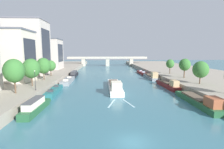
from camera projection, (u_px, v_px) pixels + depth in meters
ground_plane at (133, 142)px, 20.61m from camera, size 400.00×400.00×0.00m
quay_left at (28, 75)px, 72.90m from camera, size 36.00×170.00×2.01m
quay_right at (190, 74)px, 76.86m from camera, size 36.00×170.00×2.01m
barge_midriver at (115, 86)px, 49.49m from camera, size 3.54×21.07×3.34m
wake_behind_barge at (120, 103)px, 36.26m from camera, size 5.60×5.87×0.03m
moored_boat_left_midway at (35, 106)px, 30.99m from camera, size 2.34×10.56×2.49m
moored_boat_left_second at (54, 91)px, 44.70m from camera, size 2.60×12.85×2.42m
moored_boat_left_far at (68, 80)px, 60.87m from camera, size 3.36×15.06×2.40m
moored_boat_left_end at (74, 74)px, 75.14m from camera, size 2.39×13.43×2.51m
moored_boat_right_far at (199, 101)px, 34.91m from camera, size 3.25×16.14×2.91m
moored_boat_right_midway at (168, 85)px, 51.69m from camera, size 2.70×14.34×3.04m
moored_boat_right_near at (151, 76)px, 69.17m from camera, size 3.09×15.59×3.26m
moored_boat_right_downstream at (142, 73)px, 84.75m from camera, size 2.76×12.61×2.18m
tree_left_past_mid at (14, 71)px, 36.16m from camera, size 4.35×4.35×7.55m
tree_left_end_of_row at (31, 68)px, 44.08m from camera, size 4.48×4.48×7.25m
tree_left_by_lamp at (43, 66)px, 53.68m from camera, size 4.41×4.41×7.09m
tree_left_nearest at (51, 66)px, 62.53m from camera, size 3.74×3.74×5.84m
tree_right_second at (201, 70)px, 46.98m from camera, size 4.26×4.26×6.44m
tree_right_nearest at (185, 65)px, 57.85m from camera, size 3.82×3.82×6.69m
tree_right_far at (170, 64)px, 69.09m from camera, size 3.28×3.28×5.93m
lamppost_left_bank at (35, 79)px, 39.42m from camera, size 0.28×0.28×4.71m
building_left_tall at (6, 56)px, 50.86m from camera, size 15.26×10.65×15.64m
building_left_middle at (29, 47)px, 66.94m from camera, size 14.13×12.57×21.46m
building_left_far_end at (46, 54)px, 87.45m from camera, size 15.28×12.81×15.67m
bridge_far at (107, 60)px, 129.36m from camera, size 60.71×4.40×7.17m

